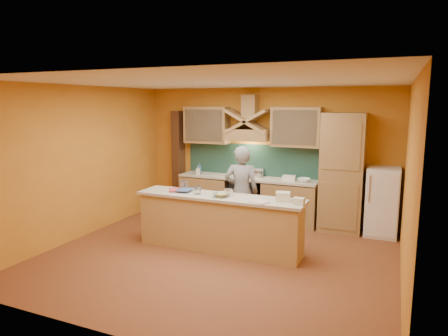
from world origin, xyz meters
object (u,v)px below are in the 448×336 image
at_px(fridge, 382,202).
at_px(mixing_bowl, 221,195).
at_px(stove, 247,199).
at_px(kitchen_scale, 228,193).
at_px(person, 241,192).

bearing_deg(fridge, mixing_bowl, -141.16).
bearing_deg(stove, kitchen_scale, -79.49).
distance_m(fridge, person, 2.66).
distance_m(stove, mixing_bowl, 2.05).
relative_size(person, kitchen_scale, 14.40).
height_order(fridge, mixing_bowl, fridge).
bearing_deg(kitchen_scale, stove, 102.28).
xyz_separation_m(stove, mixing_bowl, (0.26, -1.96, 0.53)).
distance_m(person, kitchen_scale, 0.73).
height_order(kitchen_scale, mixing_bowl, kitchen_scale).
height_order(stove, mixing_bowl, mixing_bowl).
relative_size(person, mixing_bowl, 6.40).
bearing_deg(kitchen_scale, person, 94.89).
distance_m(stove, fridge, 2.71).
bearing_deg(kitchen_scale, fridge, 40.05).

